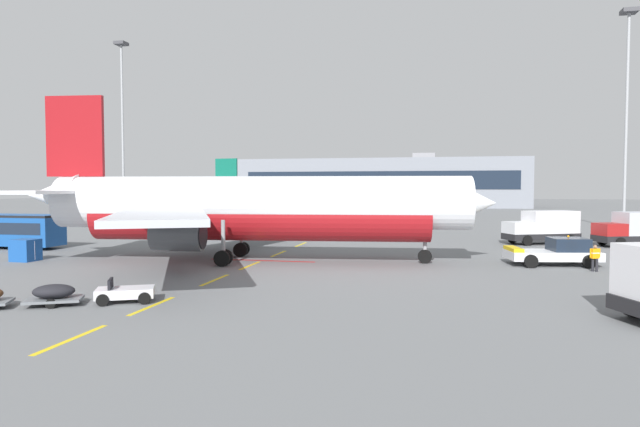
# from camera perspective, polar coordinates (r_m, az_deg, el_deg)

# --- Properties ---
(ground) EXTENTS (400.00, 400.00, 0.00)m
(ground) POSITION_cam_1_polar(r_m,az_deg,el_deg) (57.48, 21.54, -2.83)
(ground) COLOR slate
(apron_paint_markings) EXTENTS (8.00, 93.01, 0.01)m
(apron_paint_markings) POSITION_cam_1_polar(r_m,az_deg,el_deg) (54.29, -1.34, -2.96)
(apron_paint_markings) COLOR yellow
(apron_paint_markings) RESTS_ON ground
(airliner_foreground) EXTENTS (34.82, 34.39, 12.20)m
(airliner_foreground) POSITION_cam_1_polar(r_m,az_deg,el_deg) (40.39, -7.08, 0.66)
(airliner_foreground) COLOR white
(airliner_foreground) RESTS_ON ground
(pushback_tug) EXTENTS (6.39, 3.96, 2.08)m
(pushback_tug) POSITION_cam_1_polar(r_m,az_deg,el_deg) (41.59, 23.18, -3.70)
(pushback_tug) COLOR silver
(pushback_tug) RESTS_ON ground
(airliner_mid_left) EXTENTS (27.05, 26.71, 9.48)m
(airliner_mid_left) POSITION_cam_1_polar(r_m,az_deg,el_deg) (85.94, -15.74, 1.11)
(airliner_mid_left) COLOR silver
(airliner_mid_left) RESTS_ON ground
(fuel_service_truck) EXTENTS (7.36, 5.14, 3.14)m
(fuel_service_truck) POSITION_cam_1_polar(r_m,az_deg,el_deg) (56.48, 22.09, -1.27)
(fuel_service_truck) COLOR black
(fuel_service_truck) RESTS_ON ground
(ground_power_truck) EXTENTS (7.39, 4.77, 3.14)m
(ground_power_truck) POSITION_cam_1_polar(r_m,az_deg,el_deg) (57.85, 29.89, -1.34)
(ground_power_truck) COLOR black
(ground_power_truck) RESTS_ON ground
(baggage_train) EXTENTS (11.07, 6.40, 1.14)m
(baggage_train) POSITION_cam_1_polar(r_m,az_deg,el_deg) (28.56, -28.74, -7.44)
(baggage_train) COLOR silver
(baggage_train) RESTS_ON ground
(ground_crew_worker) EXTENTS (0.67, 0.41, 1.72)m
(ground_crew_worker) POSITION_cam_1_polar(r_m,az_deg,el_deg) (39.48, 26.57, -3.99)
(ground_crew_worker) COLOR #232328
(ground_crew_worker) RESTS_ON ground
(uld_cargo_container) EXTENTS (1.66, 1.62, 1.60)m
(uld_cargo_container) POSITION_cam_1_polar(r_m,az_deg,el_deg) (45.77, -28.16, -3.36)
(uld_cargo_container) COLOR #194C9E
(uld_cargo_container) RESTS_ON ground
(apron_light_mast_near) EXTENTS (1.80, 1.80, 29.00)m
(apron_light_mast_near) POSITION_cam_1_polar(r_m,az_deg,el_deg) (97.24, -19.77, 9.87)
(apron_light_mast_near) COLOR slate
(apron_light_mast_near) RESTS_ON ground
(apron_light_mast_far) EXTENTS (1.80, 1.80, 27.15)m
(apron_light_mast_far) POSITION_cam_1_polar(r_m,az_deg,el_deg) (79.01, 29.18, 10.64)
(apron_light_mast_far) COLOR slate
(apron_light_mast_far) RESTS_ON ground
(terminal_satellite) EXTENTS (76.81, 21.75, 14.56)m
(terminal_satellite) POSITION_cam_1_polar(r_m,az_deg,el_deg) (154.57, 6.42, 3.17)
(terminal_satellite) COLOR gray
(terminal_satellite) RESTS_ON ground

